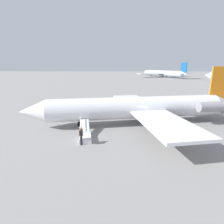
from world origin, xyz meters
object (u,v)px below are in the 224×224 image
object	(u,v)px
airplane_far_center	(162,73)
airplane_main	(144,107)
passenger	(81,134)
boarding_stairs	(85,135)

from	to	relation	value
airplane_far_center	airplane_main	bearing A→B (deg)	144.45
airplane_main	airplane_far_center	world-z (taller)	airplane_far_center
airplane_main	passenger	size ratio (longest dim) A/B	15.72
airplane_main	passenger	xyz separation A→B (m)	(6.19, 6.79, -1.09)
airplane_main	airplane_far_center	distance (m)	113.32
airplane_far_center	boarding_stairs	size ratio (longest dim) A/B	11.80
airplane_far_center	passenger	bearing A→B (deg)	142.28
airplane_main	passenger	world-z (taller)	airplane_main
airplane_far_center	passenger	world-z (taller)	airplane_far_center
airplane_far_center	boarding_stairs	distance (m)	120.11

